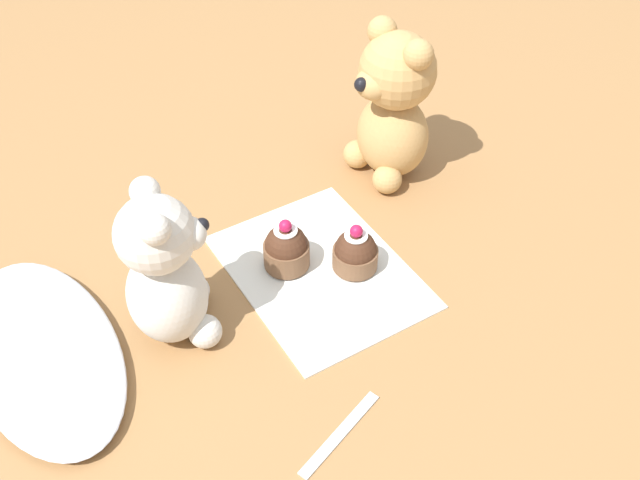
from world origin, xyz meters
The scene contains 8 objects.
ground_plane centered at (0.00, 0.00, 0.00)m, with size 4.00×4.00×0.00m, color #9E7042.
knitted_placemat centered at (0.00, 0.00, 0.00)m, with size 0.26×0.20×0.01m, color silver.
tulle_cloth centered at (0.05, 0.33, 0.01)m, with size 0.31×0.16×0.03m, color silver.
teddy_bear_cream centered at (0.01, 0.19, 0.09)m, with size 0.12×0.11×0.20m.
teddy_bear_tan centered at (0.12, -0.19, 0.11)m, with size 0.11×0.12×0.22m.
cupcake_near_cream_bear centered at (0.03, 0.03, 0.03)m, with size 0.06×0.06×0.07m.
cupcake_near_tan_bear centered at (-0.02, -0.04, 0.03)m, with size 0.06×0.06×0.07m.
teaspoon centered at (-0.21, 0.10, 0.00)m, with size 0.12×0.01×0.01m, color silver.
Camera 1 is at (-0.56, 0.34, 0.68)m, focal length 42.00 mm.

